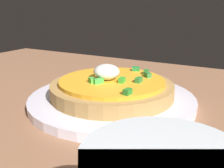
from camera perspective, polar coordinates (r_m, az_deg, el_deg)
The scene contains 3 objects.
dining_table at distance 38.61cm, azimuth 4.48°, elevation -9.24°, with size 125.76×76.99×2.65cm, color #946447.
plate at distance 43.15cm, azimuth -0.00°, elevation -3.40°, with size 27.44×27.44×1.35cm, color white.
pizza at distance 42.45cm, azimuth -0.03°, elevation -0.71°, with size 20.24×20.24×5.31cm.
Camera 1 is at (-14.18, 31.63, 18.35)cm, focal length 41.18 mm.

